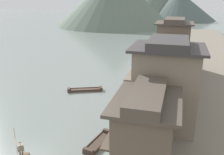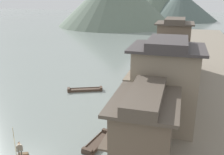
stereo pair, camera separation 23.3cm
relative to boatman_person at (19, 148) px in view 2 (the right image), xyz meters
The scene contains 17 objects.
riverbank_right 34.10m from the boatman_person, 62.11° to the left, with size 18.00×110.00×0.80m, color slate.
boatman_person is the anchor object (origin of this frame).
boat_moored_nearest 6.95m from the boatman_person, 40.35° to the left, with size 1.87×4.10×0.55m.
boat_moored_second 53.87m from the boatman_person, 84.79° to the left, with size 1.84×5.56×0.67m.
boat_moored_third 29.88m from the boatman_person, 79.17° to the left, with size 1.81×5.04×0.69m.
boat_moored_far 44.14m from the boatman_person, 83.47° to the left, with size 2.01×4.92×0.51m.
boat_midriver_drifting 16.83m from the boatman_person, 93.52° to the left, with size 5.03×2.92×0.50m.
house_waterfront_nearest 10.29m from the boatman_person, 10.39° to the left, with size 5.16×6.63×6.14m.
house_waterfront_second 14.12m from the boatman_person, 37.87° to the left, with size 7.00×5.80×8.74m.
house_waterfront_tall 18.72m from the boatman_person, 56.28° to the left, with size 6.08×7.77×6.14m.
house_waterfront_narrow 25.57m from the boatman_person, 65.25° to the left, with size 6.79×6.35×6.14m.
house_waterfront_far 31.58m from the boatman_person, 70.39° to the left, with size 6.53×6.28×8.74m.
mooring_post_dock_near 9.73m from the boatman_person, 41.44° to the left, with size 0.20×0.20×0.76m, color #473828.
mooring_post_dock_mid 16.20m from the boatman_person, 63.23° to the left, with size 0.20×0.20×0.87m, color #473828.
mooring_post_dock_far 22.40m from the boatman_person, 71.00° to the left, with size 0.20×0.20×0.93m, color #473828.
hill_far_west 135.15m from the boatman_person, 92.37° to the left, with size 41.82×41.82×17.11m, color #5B6B5B.
hill_far_centre 130.84m from the boatman_person, 86.07° to the left, with size 39.59×39.59×14.89m, color #4C5B56.
Camera 2 is at (12.10, -14.70, 13.36)m, focal length 39.80 mm.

